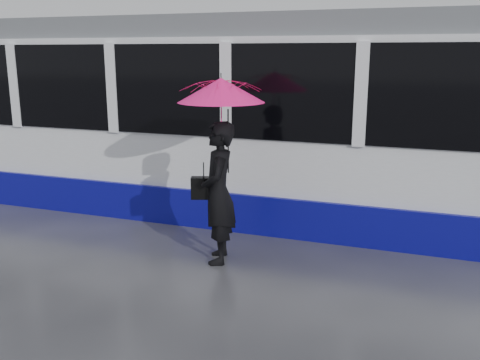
% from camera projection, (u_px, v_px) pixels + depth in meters
% --- Properties ---
extents(ground, '(90.00, 90.00, 0.00)m').
position_uv_depth(ground, '(207.00, 260.00, 7.30)').
color(ground, '#2B2B30').
rests_on(ground, ground).
extents(rails, '(34.00, 1.51, 0.02)m').
position_uv_depth(rails, '(263.00, 210.00, 9.58)').
color(rails, '#3F3D38').
rests_on(rails, ground).
extents(tram, '(26.00, 2.56, 3.35)m').
position_uv_depth(tram, '(83.00, 112.00, 10.45)').
color(tram, white).
rests_on(tram, ground).
extents(woman, '(0.66, 0.81, 1.91)m').
position_uv_depth(woman, '(218.00, 193.00, 7.09)').
color(woman, black).
rests_on(woman, ground).
extents(umbrella, '(1.43, 1.43, 1.29)m').
position_uv_depth(umbrella, '(221.00, 107.00, 6.81)').
color(umbrella, '#FF156C').
rests_on(umbrella, ground).
extents(handbag, '(0.37, 0.25, 0.47)m').
position_uv_depth(handbag, '(204.00, 188.00, 7.17)').
color(handbag, black).
rests_on(handbag, ground).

